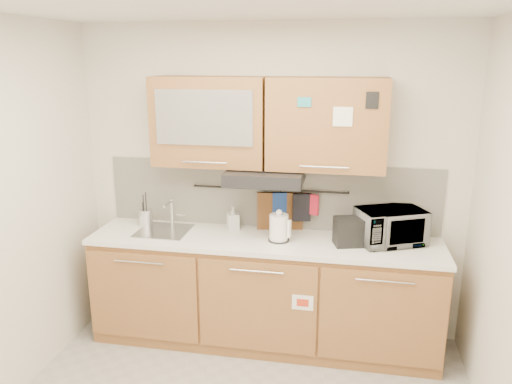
% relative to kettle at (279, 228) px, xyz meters
% --- Properties ---
extents(wall_back, '(3.20, 0.00, 3.20)m').
position_rel_kettle_xyz_m(wall_back, '(-0.12, 0.34, 0.28)').
color(wall_back, silver).
rests_on(wall_back, ground).
extents(base_cabinet, '(2.80, 0.64, 0.88)m').
position_rel_kettle_xyz_m(base_cabinet, '(-0.12, 0.03, -0.62)').
color(base_cabinet, '#945E34').
rests_on(base_cabinet, floor).
extents(countertop, '(2.82, 0.62, 0.04)m').
position_rel_kettle_xyz_m(countertop, '(-0.12, 0.03, -0.12)').
color(countertop, white).
rests_on(countertop, base_cabinet).
extents(backsplash, '(2.80, 0.02, 0.56)m').
position_rel_kettle_xyz_m(backsplash, '(-0.12, 0.32, 0.18)').
color(backsplash, silver).
rests_on(backsplash, countertop).
extents(upper_cabinets, '(1.82, 0.37, 0.70)m').
position_rel_kettle_xyz_m(upper_cabinets, '(-0.13, 0.16, 0.81)').
color(upper_cabinets, '#945E34').
rests_on(upper_cabinets, wall_back).
extents(range_hood, '(0.60, 0.46, 0.10)m').
position_rel_kettle_xyz_m(range_hood, '(-0.12, 0.09, 0.40)').
color(range_hood, black).
rests_on(range_hood, upper_cabinets).
extents(sink, '(0.42, 0.40, 0.26)m').
position_rel_kettle_xyz_m(sink, '(-0.97, 0.04, -0.10)').
color(sink, silver).
rests_on(sink, countertop).
extents(utensil_rail, '(1.30, 0.02, 0.02)m').
position_rel_kettle_xyz_m(utensil_rail, '(-0.12, 0.29, 0.24)').
color(utensil_rail, black).
rests_on(utensil_rail, backsplash).
extents(utensil_crock, '(0.14, 0.14, 0.29)m').
position_rel_kettle_xyz_m(utensil_crock, '(-1.17, 0.15, -0.03)').
color(utensil_crock, silver).
rests_on(utensil_crock, countertop).
extents(kettle, '(0.20, 0.19, 0.26)m').
position_rel_kettle_xyz_m(kettle, '(0.00, 0.00, 0.00)').
color(kettle, white).
rests_on(kettle, countertop).
extents(toaster, '(0.32, 0.24, 0.22)m').
position_rel_kettle_xyz_m(toaster, '(0.57, 0.02, 0.01)').
color(toaster, black).
rests_on(toaster, countertop).
extents(microwave, '(0.59, 0.51, 0.27)m').
position_rel_kettle_xyz_m(microwave, '(0.85, 0.11, 0.03)').
color(microwave, '#999999').
rests_on(microwave, countertop).
extents(soap_bottle, '(0.12, 0.12, 0.20)m').
position_rel_kettle_xyz_m(soap_bottle, '(-0.42, 0.20, -0.00)').
color(soap_bottle, '#999999').
rests_on(soap_bottle, countertop).
extents(cutting_board, '(0.38, 0.09, 0.47)m').
position_rel_kettle_xyz_m(cutting_board, '(-0.03, 0.27, -0.02)').
color(cutting_board, brown).
rests_on(cutting_board, utensil_rail).
extents(oven_mitt, '(0.13, 0.05, 0.21)m').
position_rel_kettle_xyz_m(oven_mitt, '(-0.03, 0.27, 0.11)').
color(oven_mitt, navy).
rests_on(oven_mitt, utensil_rail).
extents(dark_pouch, '(0.15, 0.07, 0.23)m').
position_rel_kettle_xyz_m(dark_pouch, '(0.15, 0.27, 0.10)').
color(dark_pouch, black).
rests_on(dark_pouch, utensil_rail).
extents(pot_holder, '(0.14, 0.07, 0.17)m').
position_rel_kettle_xyz_m(pot_holder, '(0.22, 0.27, 0.13)').
color(pot_holder, red).
rests_on(pot_holder, utensil_rail).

